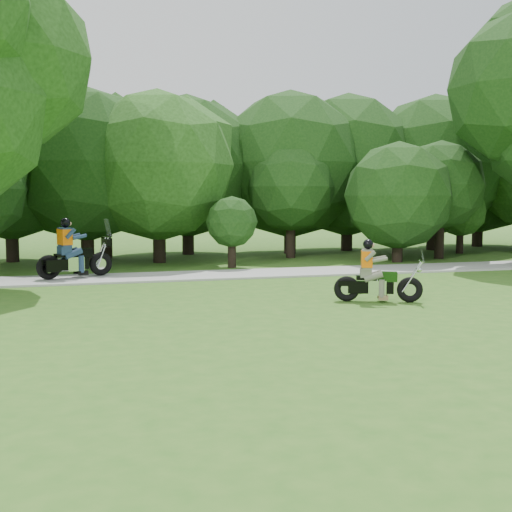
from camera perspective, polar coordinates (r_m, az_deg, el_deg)
name	(u,v)px	position (r m, az deg, el deg)	size (l,w,h in m)	color
ground	(420,318)	(13.73, 14.37, -5.33)	(100.00, 100.00, 0.00)	#31641C
walkway	(294,272)	(20.96, 3.43, -1.45)	(60.00, 2.20, 0.06)	#9E9E99
tree_line	(259,169)	(27.55, 0.29, 7.75)	(39.66, 12.11, 7.32)	black
chopper_motorcycle	(374,279)	(15.44, 10.44, -2.01)	(2.03, 1.10, 1.49)	black
touring_motorcycle	(70,256)	(19.94, -16.18, -0.02)	(2.27, 1.35, 1.81)	black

